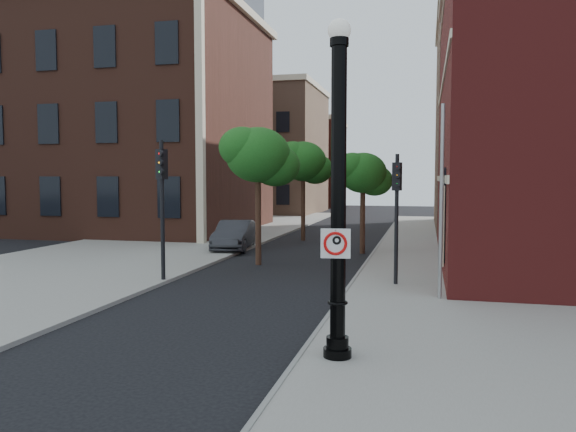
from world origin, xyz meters
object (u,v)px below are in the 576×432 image
(traffic_signal_left, at_px, (162,187))
(lamppost, at_px, (338,207))
(parked_car, at_px, (235,235))
(no_parking_sign, at_px, (336,243))
(traffic_signal_right, at_px, (397,198))

(traffic_signal_left, bearing_deg, lamppost, -24.78)
(parked_car, bearing_deg, traffic_signal_left, -94.49)
(parked_car, bearing_deg, lamppost, -71.87)
(no_parking_sign, bearing_deg, traffic_signal_left, 127.73)
(lamppost, relative_size, traffic_signal_left, 1.35)
(no_parking_sign, relative_size, traffic_signal_right, 0.13)
(lamppost, height_order, parked_car, lamppost)
(lamppost, relative_size, no_parking_sign, 11.62)
(parked_car, height_order, traffic_signal_right, traffic_signal_right)
(no_parking_sign, relative_size, parked_car, 0.13)
(parked_car, relative_size, traffic_signal_left, 0.92)
(no_parking_sign, distance_m, traffic_signal_right, 7.97)
(no_parking_sign, height_order, traffic_signal_right, traffic_signal_right)
(no_parking_sign, height_order, traffic_signal_left, traffic_signal_left)
(lamppost, height_order, no_parking_sign, lamppost)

